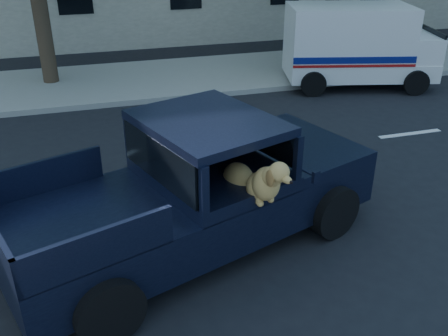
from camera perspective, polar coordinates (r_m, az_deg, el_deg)
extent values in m
plane|color=black|center=(7.86, 10.77, -8.67)|extent=(120.00, 120.00, 0.00)
cube|color=gray|center=(15.78, -4.31, 10.39)|extent=(60.00, 4.00, 0.15)
cylinder|color=#332619|center=(15.41, -20.27, 16.62)|extent=(0.44, 0.44, 4.40)
cube|color=black|center=(7.44, -3.47, -4.21)|extent=(5.94, 3.84, 0.70)
cube|color=black|center=(8.33, 7.96, 2.49)|extent=(2.21, 2.54, 0.17)
cube|color=black|center=(7.02, -1.91, 5.21)|extent=(2.23, 2.48, 0.13)
cube|color=black|center=(7.64, 3.53, 3.99)|extent=(0.86, 1.82, 0.60)
cube|color=black|center=(7.24, 1.75, -3.29)|extent=(0.75, 0.75, 0.41)
cube|color=black|center=(6.83, 10.45, -1.01)|extent=(0.12, 0.09, 0.17)
cube|color=silver|center=(15.49, 15.05, 11.08)|extent=(4.54, 2.87, 0.50)
cube|color=silver|center=(15.15, 14.01, 14.78)|extent=(3.77, 2.68, 1.50)
cube|color=silver|center=(15.92, 21.15, 12.87)|extent=(1.33, 2.02, 0.70)
cube|color=navy|center=(14.38, 14.77, 11.81)|extent=(3.30, 0.85, 0.18)
cube|color=#9E0F0F|center=(14.42, 14.69, 11.19)|extent=(3.30, 0.85, 0.07)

